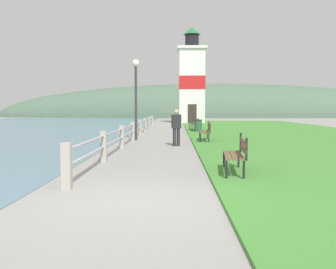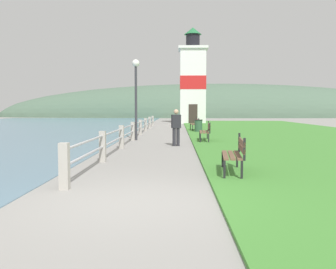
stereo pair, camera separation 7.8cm
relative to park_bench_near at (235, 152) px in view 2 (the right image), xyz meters
name	(u,v)px [view 2 (the right image)]	position (x,y,z in m)	size (l,w,h in m)	color
ground_plane	(129,203)	(-2.17, -2.69, -0.54)	(160.00, 160.00, 0.00)	gray
grass_verge	(291,135)	(5.31, 13.22, -0.51)	(12.00, 47.73, 0.06)	#428433
seawall_railing	(137,128)	(-3.55, 11.33, -0.01)	(0.18, 26.23, 0.91)	#A8A399
park_bench_near	(235,152)	(0.00, 0.00, 0.00)	(0.62, 1.66, 0.94)	brown
park_bench_midway	(206,130)	(-0.01, 8.85, 0.00)	(0.57, 1.99, 0.94)	brown
park_bench_far	(195,123)	(-0.10, 17.36, 0.00)	(0.55, 1.97, 0.94)	brown
lighthouse	(193,81)	(0.26, 30.93, 3.87)	(3.03, 3.03, 10.01)	white
person_strolling	(176,126)	(-1.41, 6.79, 0.30)	(0.41, 0.29, 1.54)	#28282D
trash_bin	(198,126)	(0.02, 15.64, -0.11)	(0.54, 0.54, 0.84)	#2D5138
lamp_post	(136,85)	(-3.40, 9.62, 2.20)	(0.36, 0.36, 3.96)	#333338
distant_hillside	(217,117)	(5.83, 59.13, -0.54)	(80.00, 16.00, 12.00)	#4C6651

